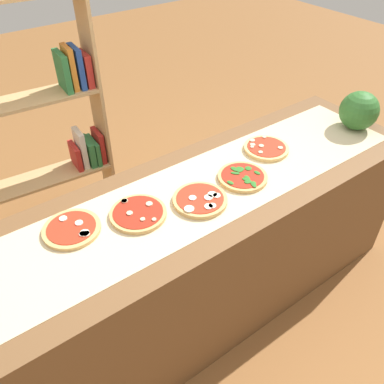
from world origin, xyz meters
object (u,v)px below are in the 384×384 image
object	(u,v)px
pizza_mushroom_4	(266,148)
pizza_mozzarella_0	(72,229)
pizza_spinach_3	(243,177)
pizza_mushroom_1	(138,213)
watermelon	(359,111)
bookshelf	(54,148)
pizza_mozzarella_2	(200,200)

from	to	relation	value
pizza_mushroom_4	pizza_mozzarella_0	bearing A→B (deg)	178.09
pizza_mozzarella_0	pizza_spinach_3	xyz separation A→B (m)	(0.85, -0.16, 0.00)
pizza_mushroom_1	watermelon	world-z (taller)	watermelon
pizza_spinach_3	pizza_mushroom_4	distance (m)	0.31
pizza_mozzarella_0	pizza_mushroom_4	distance (m)	1.13
pizza_mushroom_1	bookshelf	world-z (taller)	bookshelf
pizza_mushroom_1	watermelon	bearing A→B (deg)	-3.48
watermelon	pizza_mozzarella_2	bearing A→B (deg)	-179.85
pizza_mozzarella_0	pizza_mozzarella_2	world-z (taller)	pizza_mozzarella_2
pizza_mushroom_1	pizza_mushroom_4	distance (m)	0.85
pizza_mushroom_1	pizza_mozzarella_2	xyz separation A→B (m)	(0.28, -0.09, 0.00)
pizza_mozzarella_0	pizza_mushroom_4	bearing A→B (deg)	-1.91
pizza_mozzarella_2	pizza_spinach_3	size ratio (longest dim) A/B	1.03
pizza_mushroom_4	bookshelf	xyz separation A→B (m)	(-0.89, 0.96, -0.16)
watermelon	bookshelf	size ratio (longest dim) A/B	0.14
pizza_spinach_3	bookshelf	world-z (taller)	bookshelf
pizza_spinach_3	pizza_mozzarella_2	bearing A→B (deg)	-176.36
pizza_mozzarella_2	pizza_spinach_3	distance (m)	0.28
pizza_mushroom_4	watermelon	distance (m)	0.63
pizza_mozzarella_0	bookshelf	world-z (taller)	bookshelf
bookshelf	pizza_mushroom_4	bearing A→B (deg)	-47.17
pizza_mozzarella_2	watermelon	distance (m)	1.18
pizza_mushroom_1	pizza_mushroom_4	size ratio (longest dim) A/B	1.04
pizza_mushroom_1	pizza_mozzarella_2	world-z (taller)	pizza_mozzarella_2
pizza_mozzarella_0	watermelon	bearing A→B (deg)	-5.67
pizza_mushroom_1	pizza_mozzarella_0	bearing A→B (deg)	163.42
pizza_spinach_3	pizza_mushroom_1	bearing A→B (deg)	172.56
pizza_mushroom_4	pizza_mushroom_1	bearing A→B (deg)	-176.88
pizza_mozzarella_2	pizza_mozzarella_0	bearing A→B (deg)	162.71
pizza_mozzarella_0	pizza_spinach_3	distance (m)	0.86
pizza_mushroom_1	pizza_mushroom_4	world-z (taller)	pizza_mushroom_4
pizza_mozzarella_0	bookshelf	bearing A→B (deg)	75.07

